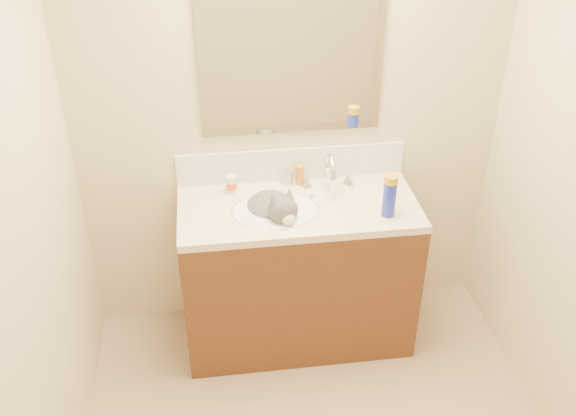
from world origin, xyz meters
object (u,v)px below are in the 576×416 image
object	(u,v)px
basin	(276,222)
cat	(273,213)
silver_jar	(287,178)
pill_bottle	(231,184)
vanity_cabinet	(298,276)
amber_bottle	(300,175)
faucet	(329,174)
spray_can	(389,200)

from	to	relation	value
basin	cat	world-z (taller)	cat
silver_jar	pill_bottle	bearing A→B (deg)	-170.26
vanity_cabinet	amber_bottle	world-z (taller)	amber_bottle
basin	cat	xyz separation A→B (m)	(-0.01, 0.03, 0.04)
cat	pill_bottle	xyz separation A→B (m)	(-0.20, 0.17, 0.08)
silver_jar	amber_bottle	world-z (taller)	amber_bottle
faucet	pill_bottle	size ratio (longest dim) A/B	2.89
basin	spray_can	size ratio (longest dim) A/B	2.57
basin	faucet	xyz separation A→B (m)	(0.30, 0.17, 0.16)
pill_bottle	vanity_cabinet	bearing A→B (deg)	-27.49
vanity_cabinet	amber_bottle	xyz separation A→B (m)	(0.04, 0.20, 0.50)
silver_jar	faucet	bearing A→B (deg)	-21.40
pill_bottle	amber_bottle	bearing A→B (deg)	5.63
vanity_cabinet	cat	world-z (taller)	cat
pill_bottle	silver_jar	size ratio (longest dim) A/B	1.47
basin	cat	bearing A→B (deg)	103.96
faucet	silver_jar	xyz separation A→B (m)	(-0.21, 0.08, -0.05)
basin	amber_bottle	world-z (taller)	amber_bottle
cat	pill_bottle	distance (m)	0.27
faucet	cat	world-z (taller)	faucet
amber_bottle	spray_can	distance (m)	0.52
basin	amber_bottle	size ratio (longest dim) A/B	4.11
faucet	silver_jar	size ratio (longest dim) A/B	4.24
faucet	basin	bearing A→B (deg)	-150.88
faucet	cat	bearing A→B (deg)	-155.47
vanity_cabinet	basin	bearing A→B (deg)	-165.96
basin	spray_can	xyz separation A→B (m)	(0.54, -0.12, 0.16)
basin	pill_bottle	size ratio (longest dim) A/B	4.65
faucet	amber_bottle	distance (m)	0.16
amber_bottle	spray_can	bearing A→B (deg)	-42.66
cat	spray_can	bearing A→B (deg)	-33.50
faucet	vanity_cabinet	bearing A→B (deg)	-142.71
pill_bottle	amber_bottle	size ratio (longest dim) A/B	0.88
faucet	amber_bottle	xyz separation A→B (m)	(-0.14, 0.07, -0.03)
vanity_cabinet	spray_can	bearing A→B (deg)	-19.39
faucet	amber_bottle	size ratio (longest dim) A/B	2.56
vanity_cabinet	basin	distance (m)	0.40
vanity_cabinet	spray_can	distance (m)	0.70
pill_bottle	silver_jar	bearing A→B (deg)	9.74
vanity_cabinet	faucet	distance (m)	0.58
amber_bottle	spray_can	size ratio (longest dim) A/B	0.62
faucet	silver_jar	world-z (taller)	faucet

